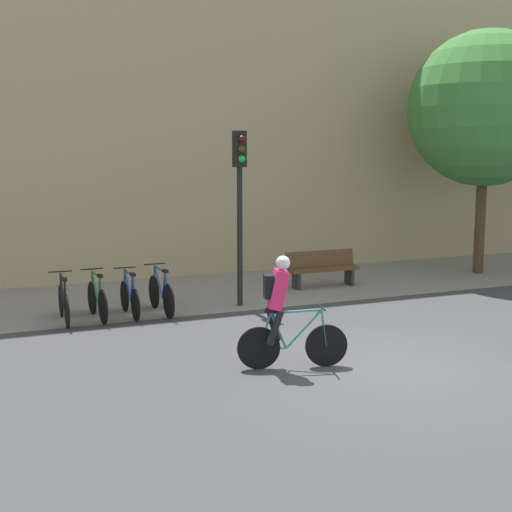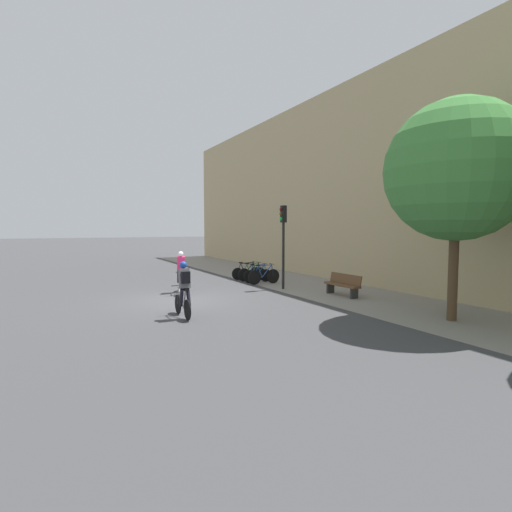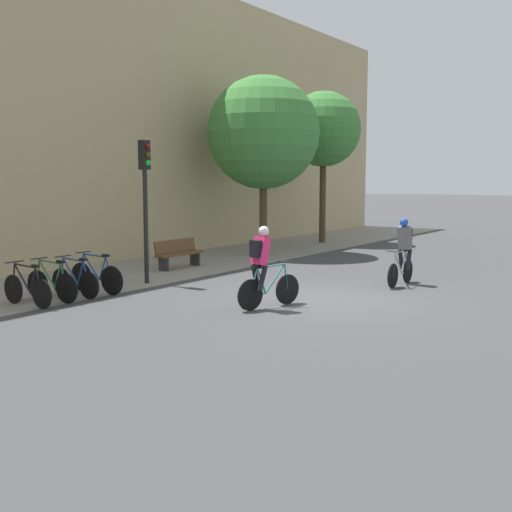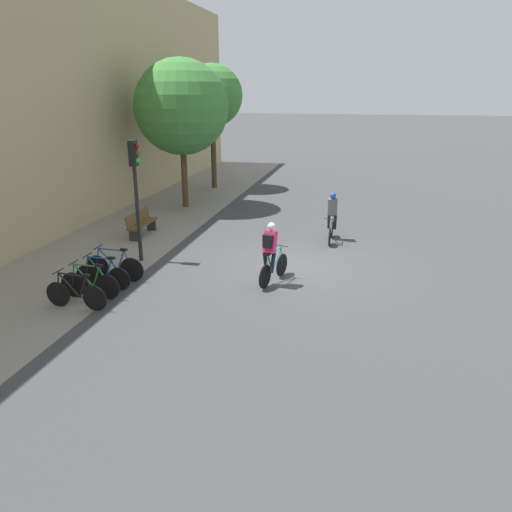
% 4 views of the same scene
% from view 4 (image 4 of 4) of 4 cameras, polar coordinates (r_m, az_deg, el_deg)
% --- Properties ---
extents(ground, '(200.00, 200.00, 0.00)m').
position_cam_4_polar(ground, '(15.50, 4.97, -1.15)').
color(ground, '#3D3D3F').
extents(kerb_strip, '(44.00, 4.50, 0.01)m').
position_cam_4_polar(kerb_strip, '(17.64, -17.29, 0.52)').
color(kerb_strip, gray).
rests_on(kerb_strip, ground).
extents(building_facade, '(44.00, 0.60, 10.06)m').
position_cam_4_polar(building_facade, '(18.29, -26.11, 16.20)').
color(building_facade, tan).
rests_on(building_facade, ground).
extents(cyclist_pink, '(1.69, 0.62, 1.78)m').
position_cam_4_polar(cyclist_pink, '(13.74, 1.73, 0.47)').
color(cyclist_pink, black).
rests_on(cyclist_pink, ground).
extents(cyclist_grey, '(1.65, 0.46, 1.76)m').
position_cam_4_polar(cyclist_grey, '(18.08, 8.70, 4.69)').
color(cyclist_grey, black).
rests_on(cyclist_grey, ground).
extents(parked_bike_0, '(0.46, 1.68, 0.96)m').
position_cam_4_polar(parked_bike_0, '(13.16, -19.87, -4.07)').
color(parked_bike_0, black).
rests_on(parked_bike_0, ground).
extents(parked_bike_1, '(0.46, 1.64, 0.98)m').
position_cam_4_polar(parked_bike_1, '(13.67, -18.44, -3.02)').
color(parked_bike_1, black).
rests_on(parked_bike_1, ground).
extents(parked_bike_2, '(0.46, 1.60, 0.96)m').
position_cam_4_polar(parked_bike_2, '(14.20, -17.10, -2.13)').
color(parked_bike_2, black).
rests_on(parked_bike_2, ground).
extents(parked_bike_3, '(0.46, 1.76, 0.99)m').
position_cam_4_polar(parked_bike_3, '(14.73, -15.88, -1.17)').
color(parked_bike_3, black).
rests_on(parked_bike_3, ground).
extents(traffic_light_pole, '(0.26, 0.30, 3.77)m').
position_cam_4_polar(traffic_light_pole, '(15.73, -13.61, 8.50)').
color(traffic_light_pole, black).
rests_on(traffic_light_pole, ground).
extents(bench, '(1.86, 0.44, 0.89)m').
position_cam_4_polar(bench, '(19.07, -12.98, 3.69)').
color(bench, brown).
rests_on(bench, ground).
extents(street_tree_0, '(4.15, 4.15, 6.53)m').
position_cam_4_polar(street_tree_0, '(23.04, -8.53, 16.46)').
color(street_tree_0, '#4C3823').
rests_on(street_tree_0, ground).
extents(street_tree_1, '(3.23, 3.23, 6.51)m').
position_cam_4_polar(street_tree_1, '(27.67, -5.05, 17.78)').
color(street_tree_1, '#4C3823').
rests_on(street_tree_1, ground).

